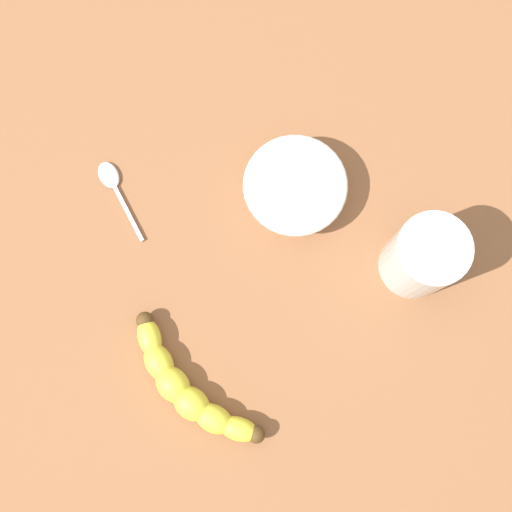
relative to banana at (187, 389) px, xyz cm
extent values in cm
cube|color=#8F5B39|center=(-17.10, 17.01, -3.29)|extent=(120.00, 120.00, 3.00)
ellipsoid|color=yellow|center=(-7.31, -1.24, 0.00)|extent=(5.03, 3.53, 2.70)
ellipsoid|color=yellow|center=(-4.27, -1.52, 0.00)|extent=(4.62, 3.18, 3.14)
ellipsoid|color=yellow|center=(-1.23, -1.19, 0.00)|extent=(5.23, 4.45, 3.59)
ellipsoid|color=yellow|center=(1.69, -0.27, 0.00)|extent=(5.64, 5.11, 3.59)
ellipsoid|color=yellow|center=(4.37, 1.21, 0.00)|extent=(5.57, 5.20, 3.14)
ellipsoid|color=yellow|center=(6.69, 3.19, 0.00)|extent=(5.13, 5.18, 2.70)
sphere|color=#513819|center=(-9.34, -0.84, 0.00)|extent=(2.10, 2.10, 2.10)
sphere|color=#513819|center=(8.13, 4.68, 0.00)|extent=(2.10, 2.10, 2.10)
cylinder|color=silver|center=(-0.58, 30.59, 3.81)|extent=(8.19, 8.19, 11.22)
cylinder|color=beige|center=(-0.58, 30.59, 3.04)|extent=(7.69, 7.69, 9.17)
cylinder|color=white|center=(-15.14, 22.12, 0.47)|extent=(10.34, 10.34, 4.53)
torus|color=white|center=(-15.14, 22.12, 2.13)|extent=(12.44, 12.44, 1.20)
ellipsoid|color=silver|center=(-27.79, 2.94, -1.39)|extent=(3.61, 2.42, 0.80)
cube|color=silver|center=(-22.64, 2.97, -1.39)|extent=(8.50, 0.54, 0.25)
camera|label=1|loc=(2.82, 7.45, 80.85)|focal=48.58mm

